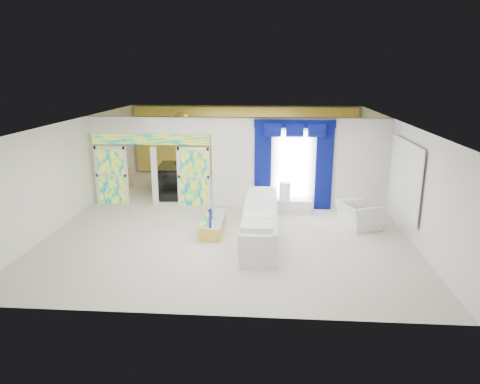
# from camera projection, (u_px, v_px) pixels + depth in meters

# --- Properties ---
(floor) EXTENTS (12.00, 12.00, 0.00)m
(floor) POSITION_uv_depth(u_px,v_px,m) (233.00, 215.00, 14.06)
(floor) COLOR #B7AF9E
(floor) RESTS_ON ground
(dividing_wall) EXTENTS (5.70, 0.18, 3.00)m
(dividing_wall) POSITION_uv_depth(u_px,v_px,m) (301.00, 164.00, 14.47)
(dividing_wall) COLOR white
(dividing_wall) RESTS_ON ground
(dividing_header) EXTENTS (4.30, 0.18, 0.55)m
(dividing_header) POSITION_uv_depth(u_px,v_px,m) (150.00, 125.00, 14.49)
(dividing_header) COLOR white
(dividing_header) RESTS_ON dividing_wall
(stained_panel_left) EXTENTS (0.95, 0.04, 2.00)m
(stained_panel_left) POSITION_uv_depth(u_px,v_px,m) (112.00, 175.00, 15.05)
(stained_panel_left) COLOR #994C3F
(stained_panel_left) RESTS_ON ground
(stained_panel_right) EXTENTS (0.95, 0.04, 2.00)m
(stained_panel_right) POSITION_uv_depth(u_px,v_px,m) (194.00, 177.00, 14.85)
(stained_panel_right) COLOR #994C3F
(stained_panel_right) RESTS_ON ground
(stained_transom) EXTENTS (4.00, 0.05, 0.35)m
(stained_transom) POSITION_uv_depth(u_px,v_px,m) (150.00, 139.00, 14.62)
(stained_transom) COLOR #994C3F
(stained_transom) RESTS_ON dividing_header
(window_pane) EXTENTS (1.00, 0.02, 2.30)m
(window_pane) POSITION_uv_depth(u_px,v_px,m) (293.00, 166.00, 14.41)
(window_pane) COLOR white
(window_pane) RESTS_ON dividing_wall
(blue_drape_left) EXTENTS (0.55, 0.10, 2.80)m
(blue_drape_left) POSITION_uv_depth(u_px,v_px,m) (263.00, 167.00, 14.46)
(blue_drape_left) COLOR #030649
(blue_drape_left) RESTS_ON ground
(blue_drape_right) EXTENTS (0.55, 0.10, 2.80)m
(blue_drape_right) POSITION_uv_depth(u_px,v_px,m) (324.00, 168.00, 14.32)
(blue_drape_right) COLOR #030649
(blue_drape_right) RESTS_ON ground
(blue_pelmet) EXTENTS (2.60, 0.12, 0.25)m
(blue_pelmet) POSITION_uv_depth(u_px,v_px,m) (295.00, 124.00, 14.01)
(blue_pelmet) COLOR #030649
(blue_pelmet) RESTS_ON dividing_wall
(wall_mirror) EXTENTS (0.04, 2.70, 1.90)m
(wall_mirror) POSITION_uv_depth(u_px,v_px,m) (405.00, 178.00, 12.34)
(wall_mirror) COLOR white
(wall_mirror) RESTS_ON ground
(gold_curtains) EXTENTS (9.70, 0.12, 2.90)m
(gold_curtains) POSITION_uv_depth(u_px,v_px,m) (245.00, 140.00, 19.33)
(gold_curtains) COLOR gold
(gold_curtains) RESTS_ON ground
(white_sofa) EXTENTS (0.93, 4.27, 0.81)m
(white_sofa) POSITION_uv_depth(u_px,v_px,m) (260.00, 222.00, 12.15)
(white_sofa) COLOR silver
(white_sofa) RESTS_ON ground
(coffee_table) EXTENTS (0.59, 1.74, 0.39)m
(coffee_table) POSITION_uv_depth(u_px,v_px,m) (213.00, 225.00, 12.59)
(coffee_table) COLOR gold
(coffee_table) RESTS_ON ground
(console_table) EXTENTS (1.15, 0.40, 0.38)m
(console_table) POSITION_uv_depth(u_px,v_px,m) (294.00, 206.00, 14.41)
(console_table) COLOR white
(console_table) RESTS_ON ground
(table_lamp) EXTENTS (0.36, 0.36, 0.58)m
(table_lamp) POSITION_uv_depth(u_px,v_px,m) (285.00, 191.00, 14.30)
(table_lamp) COLOR white
(table_lamp) RESTS_ON console_table
(armchair) EXTENTS (1.35, 1.43, 0.74)m
(armchair) POSITION_uv_depth(u_px,v_px,m) (358.00, 215.00, 12.88)
(armchair) COLOR silver
(armchair) RESTS_ON ground
(grand_piano) EXTENTS (1.58, 1.98, 0.94)m
(grand_piano) POSITION_uv_depth(u_px,v_px,m) (178.00, 177.00, 17.05)
(grand_piano) COLOR black
(grand_piano) RESTS_ON ground
(piano_bench) EXTENTS (0.85, 0.39, 0.27)m
(piano_bench) POSITION_uv_depth(u_px,v_px,m) (169.00, 197.00, 15.60)
(piano_bench) COLOR black
(piano_bench) RESTS_ON ground
(tv_console) EXTENTS (0.58, 0.53, 0.79)m
(tv_console) POSITION_uv_depth(u_px,v_px,m) (124.00, 178.00, 17.23)
(tv_console) COLOR #A38851
(tv_console) RESTS_ON ground
(chandelier) EXTENTS (0.60, 0.60, 0.60)m
(chandelier) POSITION_uv_depth(u_px,v_px,m) (181.00, 120.00, 16.78)
(chandelier) COLOR gold
(chandelier) RESTS_ON ceiling
(decanters) EXTENTS (0.18, 0.93, 0.28)m
(decanters) POSITION_uv_depth(u_px,v_px,m) (212.00, 217.00, 12.35)
(decanters) COLOR navy
(decanters) RESTS_ON coffee_table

